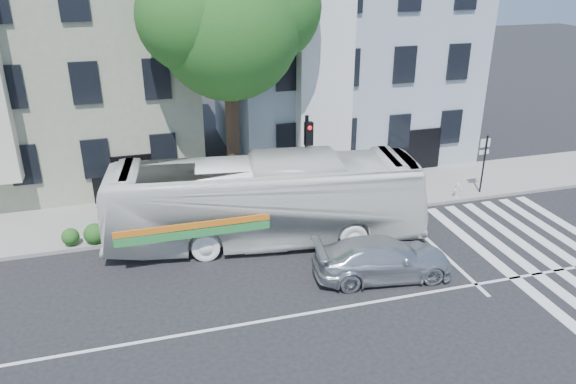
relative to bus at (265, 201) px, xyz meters
name	(u,v)px	position (x,y,z in m)	size (l,w,h in m)	color
ground	(289,317)	(-0.51, -5.00, -1.65)	(120.00, 120.00, 0.00)	black
sidewalk_far	(238,208)	(-0.51, 3.00, -1.58)	(80.00, 4.00, 0.15)	gray
building_left	(58,60)	(-7.51, 10.00, 3.85)	(12.00, 10.00, 11.00)	gray
building_right	(338,47)	(6.49, 10.00, 3.85)	(12.00, 10.00, 11.00)	#97A9B4
street_tree	(229,18)	(-0.45, 3.74, 6.18)	(7.30, 5.90, 11.10)	#2D2116
bus	(265,201)	(0.00, 0.00, 0.00)	(11.87, 2.78, 3.31)	white
sedan	(383,258)	(3.19, -3.63, -0.97)	(4.72, 1.92, 1.37)	silver
hedge	(186,223)	(-2.89, 1.30, -1.15)	(8.50, 0.84, 0.70)	#356922
traffic_signal	(307,156)	(1.93, 0.95, 1.25)	(0.47, 0.54, 4.50)	black
fire_hydrant	(457,190)	(9.08, 1.30, -1.17)	(0.37, 0.21, 0.66)	beige
far_sign_pole	(484,157)	(10.38, 1.55, 0.18)	(0.48, 0.16, 2.68)	black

